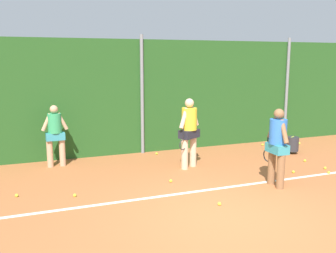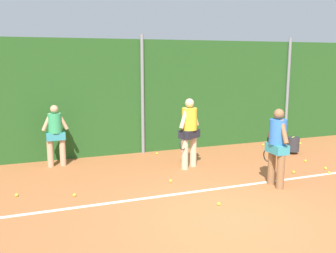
# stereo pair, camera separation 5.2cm
# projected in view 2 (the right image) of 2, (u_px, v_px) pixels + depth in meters

# --- Properties ---
(ground_plane) EXTENTS (27.19, 27.19, 0.00)m
(ground_plane) POSITION_uv_depth(u_px,v_px,m) (191.00, 191.00, 8.02)
(ground_plane) COLOR #B76638
(hedge_fence_backdrop) EXTENTS (17.67, 0.25, 3.31)m
(hedge_fence_backdrop) POSITION_uv_depth(u_px,v_px,m) (141.00, 97.00, 11.12)
(hedge_fence_backdrop) COLOR #23511E
(hedge_fence_backdrop) RESTS_ON ground_plane
(fence_post_center) EXTENTS (0.10, 0.10, 3.45)m
(fence_post_center) POSITION_uv_depth(u_px,v_px,m) (143.00, 95.00, 10.95)
(fence_post_center) COLOR gray
(fence_post_center) RESTS_ON ground_plane
(fence_post_right) EXTENTS (0.10, 0.10, 3.45)m
(fence_post_right) POSITION_uv_depth(u_px,v_px,m) (288.00, 90.00, 12.71)
(fence_post_right) COLOR gray
(fence_post_right) RESTS_ON ground_plane
(court_baseline_paint) EXTENTS (12.91, 0.10, 0.01)m
(court_baseline_paint) POSITION_uv_depth(u_px,v_px,m) (193.00, 192.00, 7.94)
(court_baseline_paint) COLOR white
(court_baseline_paint) RESTS_ON ground_plane
(player_foreground_near) EXTENTS (0.37, 0.80, 1.72)m
(player_foreground_near) POSITION_uv_depth(u_px,v_px,m) (277.00, 143.00, 8.14)
(player_foreground_near) COLOR #8C603D
(player_foreground_near) RESTS_ON ground_plane
(player_midcourt) EXTENTS (0.71, 0.52, 1.79)m
(player_midcourt) POSITION_uv_depth(u_px,v_px,m) (189.00, 129.00, 9.55)
(player_midcourt) COLOR beige
(player_midcourt) RESTS_ON ground_plane
(player_backcourt_far) EXTENTS (0.67, 0.34, 1.60)m
(player_backcourt_far) POSITION_uv_depth(u_px,v_px,m) (55.00, 132.00, 9.71)
(player_backcourt_far) COLOR tan
(player_backcourt_far) RESTS_ON ground_plane
(ball_hopper) EXTENTS (0.36, 0.36, 0.51)m
(ball_hopper) POSITION_uv_depth(u_px,v_px,m) (293.00, 144.00, 11.10)
(ball_hopper) COLOR #2D2D33
(ball_hopper) RESTS_ON ground_plane
(tennis_ball_0) EXTENTS (0.07, 0.07, 0.07)m
(tennis_ball_0) POSITION_uv_depth(u_px,v_px,m) (326.00, 168.00, 9.55)
(tennis_ball_0) COLOR #CCDB33
(tennis_ball_0) RESTS_ON ground_plane
(tennis_ball_1) EXTENTS (0.07, 0.07, 0.07)m
(tennis_ball_1) POSITION_uv_depth(u_px,v_px,m) (157.00, 154.00, 11.02)
(tennis_ball_1) COLOR #CCDB33
(tennis_ball_1) RESTS_ON ground_plane
(tennis_ball_2) EXTENTS (0.07, 0.07, 0.07)m
(tennis_ball_2) POSITION_uv_depth(u_px,v_px,m) (74.00, 195.00, 7.67)
(tennis_ball_2) COLOR #CCDB33
(tennis_ball_2) RESTS_ON ground_plane
(tennis_ball_3) EXTENTS (0.07, 0.07, 0.07)m
(tennis_ball_3) POSITION_uv_depth(u_px,v_px,m) (294.00, 172.00, 9.23)
(tennis_ball_3) COLOR #CCDB33
(tennis_ball_3) RESTS_ON ground_plane
(tennis_ball_4) EXTENTS (0.07, 0.07, 0.07)m
(tennis_ball_4) POSITION_uv_depth(u_px,v_px,m) (171.00, 181.00, 8.56)
(tennis_ball_4) COLOR #CCDB33
(tennis_ball_4) RESTS_ON ground_plane
(tennis_ball_6) EXTENTS (0.07, 0.07, 0.07)m
(tennis_ball_6) POSITION_uv_depth(u_px,v_px,m) (329.00, 173.00, 9.17)
(tennis_ball_6) COLOR #CCDB33
(tennis_ball_6) RESTS_ON ground_plane
(tennis_ball_8) EXTENTS (0.07, 0.07, 0.07)m
(tennis_ball_8) POSITION_uv_depth(u_px,v_px,m) (300.00, 143.00, 12.35)
(tennis_ball_8) COLOR #CCDB33
(tennis_ball_8) RESTS_ON ground_plane
(tennis_ball_9) EXTENTS (0.07, 0.07, 0.07)m
(tennis_ball_9) POSITION_uv_depth(u_px,v_px,m) (219.00, 204.00, 7.21)
(tennis_ball_9) COLOR #CCDB33
(tennis_ball_9) RESTS_ON ground_plane
(tennis_ball_10) EXTENTS (0.07, 0.07, 0.07)m
(tennis_ball_10) POSITION_uv_depth(u_px,v_px,m) (16.00, 195.00, 7.67)
(tennis_ball_10) COLOR #CCDB33
(tennis_ball_10) RESTS_ON ground_plane
(tennis_ball_11) EXTENTS (0.07, 0.07, 0.07)m
(tennis_ball_11) POSITION_uv_depth(u_px,v_px,m) (305.00, 161.00, 10.24)
(tennis_ball_11) COLOR #CCDB33
(tennis_ball_11) RESTS_ON ground_plane
(tennis_ball_12) EXTENTS (0.07, 0.07, 0.07)m
(tennis_ball_12) POSITION_uv_depth(u_px,v_px,m) (263.00, 145.00, 12.16)
(tennis_ball_12) COLOR #CCDB33
(tennis_ball_12) RESTS_ON ground_plane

